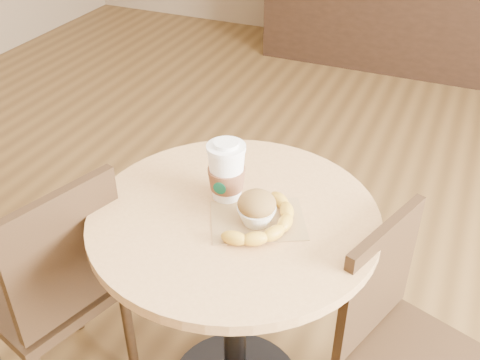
% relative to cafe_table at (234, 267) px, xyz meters
% --- Properties ---
extents(cafe_table, '(0.77, 0.77, 0.75)m').
position_rel_cafe_table_xyz_m(cafe_table, '(0.00, 0.00, 0.00)').
color(cafe_table, black).
rests_on(cafe_table, ground).
extents(chair_left, '(0.47, 0.47, 0.85)m').
position_rel_cafe_table_xyz_m(chair_left, '(-0.49, -0.20, -0.09)').
color(chair_left, '#301F10').
rests_on(chair_left, ground).
extents(chair_right, '(0.45, 0.45, 0.80)m').
position_rel_cafe_table_xyz_m(chair_right, '(0.48, 0.02, -0.12)').
color(chair_right, '#301F10').
rests_on(chair_right, ground).
extents(kraft_bag, '(0.30, 0.27, 0.00)m').
position_rel_cafe_table_xyz_m(kraft_bag, '(0.07, -0.01, 0.19)').
color(kraft_bag, '#987749').
rests_on(kraft_bag, cafe_table).
extents(coffee_cup, '(0.10, 0.10, 0.17)m').
position_rel_cafe_table_xyz_m(coffee_cup, '(-0.05, 0.06, 0.27)').
color(coffee_cup, white).
rests_on(coffee_cup, cafe_table).
extents(muffin, '(0.10, 0.10, 0.09)m').
position_rel_cafe_table_xyz_m(muffin, '(0.07, -0.02, 0.24)').
color(muffin, white).
rests_on(muffin, kraft_bag).
extents(banana, '(0.24, 0.30, 0.04)m').
position_rel_cafe_table_xyz_m(banana, '(0.10, -0.02, 0.21)').
color(banana, gold).
rests_on(banana, kraft_bag).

